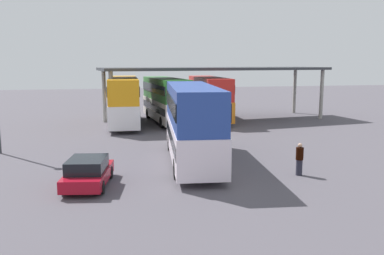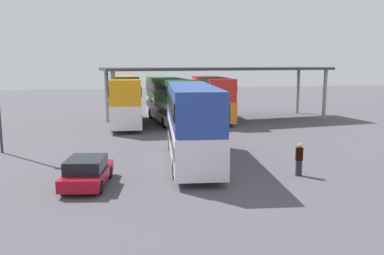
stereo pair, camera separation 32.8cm
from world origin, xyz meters
The scene contains 8 objects.
ground_plane centered at (0.00, 0.00, 0.00)m, with size 140.00×140.00×0.00m, color #504B53.
double_decker_main centered at (-0.11, 3.32, 2.39)m, with size 3.60×10.73×4.38m.
parked_hatchback centered at (-5.76, -0.18, 0.67)m, with size 2.40×4.10×1.35m.
double_decker_near_canopy centered at (-3.24, 18.07, 2.35)m, with size 3.05×11.05×4.30m.
double_decker_mid_row centered at (0.71, 18.81, 2.30)m, with size 3.31×10.42×4.19m.
double_decker_far_right centered at (5.08, 19.29, 2.31)m, with size 2.81×10.08×4.22m.
depot_canopy centered at (5.75, 19.09, 4.86)m, with size 22.76×8.64×5.17m.
pedestrian_waiting centered at (4.61, -0.54, 0.83)m, with size 0.38×0.38×1.66m.
Camera 2 is at (-4.54, -18.63, 5.66)m, focal length 37.41 mm.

